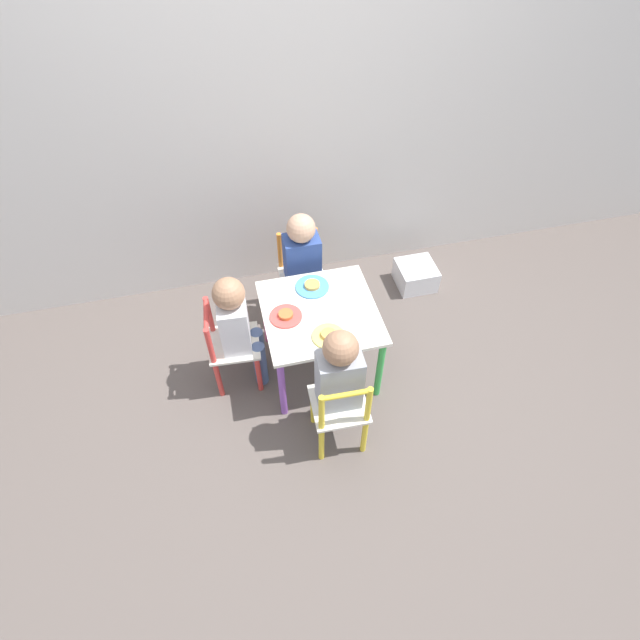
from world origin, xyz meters
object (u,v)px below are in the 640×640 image
at_px(kids_table, 320,320).
at_px(chair_red, 230,347).
at_px(plate_back, 312,286).
at_px(child_left, 238,323).
at_px(plate_front, 329,336).
at_px(chair_yellow, 340,411).
at_px(storage_bin, 416,275).
at_px(child_back, 303,261).
at_px(child_front, 338,377).
at_px(plate_left, 286,316).
at_px(chair_orange, 301,276).

relative_size(kids_table, chair_red, 1.08).
bearing_deg(chair_red, plate_back, -69.33).
bearing_deg(child_left, plate_front, -112.31).
xyz_separation_m(child_left, plate_back, (0.41, 0.15, 0.03)).
bearing_deg(kids_table, chair_red, 175.96).
height_order(kids_table, chair_yellow, chair_yellow).
height_order(chair_yellow, storage_bin, chair_yellow).
relative_size(child_back, child_front, 0.95).
relative_size(child_back, plate_front, 4.53).
height_order(kids_table, child_front, child_front).
height_order(child_left, plate_back, child_left).
distance_m(kids_table, child_front, 0.42).
height_order(chair_yellow, plate_left, chair_yellow).
xyz_separation_m(child_front, plate_back, (0.02, 0.59, 0.01)).
height_order(kids_table, child_back, child_back).
distance_m(chair_red, child_back, 0.64).
bearing_deg(kids_table, plate_back, 90.00).
bearing_deg(storage_bin, child_front, -130.18).
bearing_deg(chair_yellow, plate_left, -69.54).
bearing_deg(chair_orange, kids_table, -90.00).
xyz_separation_m(kids_table, child_back, (0.00, 0.42, 0.05)).
relative_size(chair_yellow, storage_bin, 2.24).
xyz_separation_m(chair_red, chair_yellow, (0.46, -0.51, 0.00)).
distance_m(child_front, plate_left, 0.45).
height_order(child_back, plate_front, child_back).
height_order(chair_orange, child_left, child_left).
height_order(chair_red, chair_yellow, same).
relative_size(child_front, storage_bin, 3.19).
bearing_deg(plate_front, chair_yellow, -93.35).
bearing_deg(plate_front, kids_table, 90.00).
xyz_separation_m(plate_back, plate_left, (-0.18, -0.18, 0.00)).
relative_size(plate_left, storage_bin, 0.68).
distance_m(chair_red, chair_yellow, 0.69).
bearing_deg(plate_back, chair_orange, 89.93).
height_order(chair_red, plate_back, chair_red).
bearing_deg(chair_orange, storage_bin, 2.55).
bearing_deg(plate_left, kids_table, -0.00).
relative_size(plate_back, plate_front, 1.11).
height_order(kids_table, plate_left, plate_left).
distance_m(child_left, plate_back, 0.44).
xyz_separation_m(chair_yellow, storage_bin, (0.79, 0.99, -0.19)).
height_order(child_left, plate_left, child_left).
height_order(chair_red, plate_front, chair_red).
relative_size(child_front, plate_left, 4.69).
relative_size(chair_red, plate_left, 3.30).
relative_size(chair_orange, chair_red, 1.00).
height_order(child_back, plate_left, child_back).
bearing_deg(plate_back, chair_red, -163.37).
bearing_deg(plate_back, kids_table, -90.00).
bearing_deg(kids_table, child_front, -92.12).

